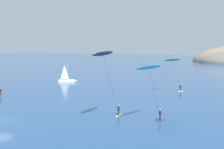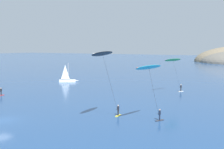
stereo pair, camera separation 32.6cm
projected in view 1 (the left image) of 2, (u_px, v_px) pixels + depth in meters
The scene contains 5 objects.
ground_plane at pixel (2, 121), 40.36m from camera, with size 600.00×600.00×0.00m, color navy.
sailboat_near at pixel (68, 80), 83.61m from camera, with size 5.43×4.17×5.70m.
kitesurfer_black at pixel (104, 58), 38.20m from camera, with size 1.81×8.39×10.11m.
kitesurfer_green at pixel (173, 62), 63.63m from camera, with size 3.22×6.70×7.97m.
kitesurfer_cyan at pixel (151, 72), 37.81m from camera, with size 2.44×6.36×8.28m.
Camera 1 is at (32.85, -27.02, 10.75)m, focal length 45.00 mm.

